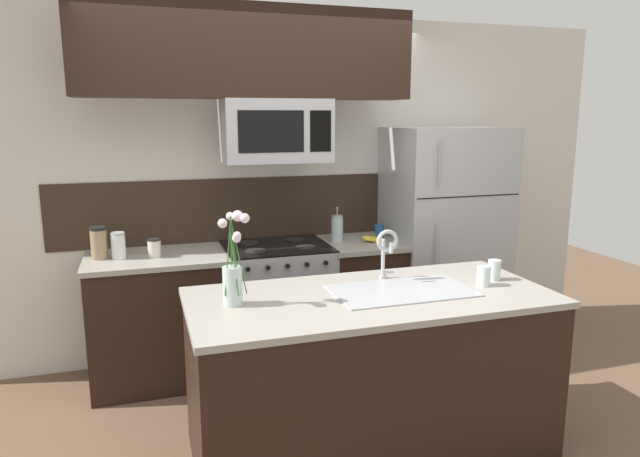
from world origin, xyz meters
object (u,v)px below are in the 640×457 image
refrigerator (442,238)px  banana_bunch (374,239)px  french_press (337,228)px  storage_jar_short (154,248)px  flower_vase (233,276)px  drinking_glass (484,276)px  spare_glass (494,270)px  sink_faucet (386,247)px  stove_range (277,305)px  coffee_tin (379,231)px  microwave (275,131)px  storage_jar_medium (118,245)px  storage_jar_tall (99,243)px

refrigerator → banana_bunch: (-0.63, -0.08, 0.05)m
banana_bunch → french_press: 0.29m
storage_jar_short → flower_vase: size_ratio=0.26×
drinking_glass → spare_glass: bearing=33.1°
storage_jar_short → sink_faucet: 1.62m
stove_range → storage_jar_short: bearing=-177.7°
refrigerator → coffee_tin: refrigerator is taller
microwave → stove_range: bearing=90.2°
french_press → sink_faucet: (-0.08, -1.09, 0.10)m
refrigerator → storage_jar_medium: refrigerator is taller
storage_jar_medium → french_press: french_press is taller
microwave → spare_glass: (1.02, -1.19, -0.78)m
banana_bunch → flower_vase: size_ratio=0.39×
microwave → spare_glass: bearing=-49.4°
stove_range → microwave: bearing=-89.8°
coffee_tin → sink_faucet: size_ratio=0.36×
refrigerator → french_press: bearing=177.4°
banana_bunch → coffee_tin: size_ratio=1.73×
stove_range → spare_glass: (1.02, -1.21, 0.51)m
microwave → flower_vase: microwave is taller
refrigerator → sink_faucet: (-0.97, -1.05, 0.23)m
microwave → flower_vase: size_ratio=1.54×
storage_jar_short → sink_faucet: size_ratio=0.41×
banana_bunch → sink_faucet: 1.04m
coffee_tin → drinking_glass: (0.06, -1.34, 0.00)m
refrigerator → banana_bunch: refrigerator is taller
storage_jar_medium → storage_jar_short: (0.23, -0.03, -0.03)m
stove_range → storage_jar_tall: size_ratio=4.25×
microwave → coffee_tin: microwave is taller
drinking_glass → spare_glass: size_ratio=0.96×
stove_range → sink_faucet: sink_faucet is taller
storage_jar_medium → storage_jar_short: storage_jar_medium is taller
refrigerator → coffee_tin: size_ratio=16.04×
storage_jar_medium → sink_faucet: sink_faucet is taller
drinking_glass → banana_bunch: bearing=96.8°
storage_jar_short → french_press: bearing=4.0°
sink_faucet → storage_jar_short: bearing=141.8°
storage_jar_tall → flower_vase: (0.70, -1.23, 0.05)m
stove_range → drinking_glass: drinking_glass is taller
storage_jar_medium → banana_bunch: bearing=-1.7°
stove_range → microwave: microwave is taller
stove_range → refrigerator: refrigerator is taller
drinking_glass → spare_glass: spare_glass is taller
stove_range → storage_jar_tall: bearing=178.8°
stove_range → storage_jar_short: size_ratio=7.36×
banana_bunch → sink_faucet: size_ratio=0.62×
stove_range → microwave: (0.00, -0.02, 1.29)m
refrigerator → sink_faucet: 1.45m
microwave → storage_jar_medium: size_ratio=4.15×
storage_jar_medium → spare_glass: bearing=-29.7°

